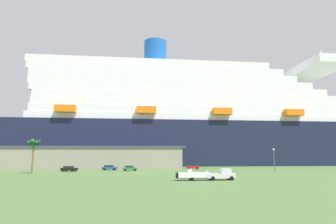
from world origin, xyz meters
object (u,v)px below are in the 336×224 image
at_px(small_boat_on_trailer, 196,175).
at_px(palm_tree, 34,145).
at_px(parked_car_blue_suv, 109,167).
at_px(parked_car_black_coupe, 69,169).
at_px(street_lamp, 274,156).
at_px(pickup_truck, 221,175).
at_px(parked_car_green_wagon, 130,168).
at_px(cruise_ship, 205,125).
at_px(parked_car_red_hatchback, 193,167).

bearing_deg(small_boat_on_trailer, palm_tree, 154.73).
xyz_separation_m(parked_car_blue_suv, parked_car_black_coupe, (-10.53, -6.80, 0.00)).
relative_size(street_lamp, parked_car_black_coupe, 1.37).
bearing_deg(pickup_truck, street_lamp, 51.01).
bearing_deg(palm_tree, parked_car_green_wagon, 28.06).
relative_size(cruise_ship, palm_tree, 24.79).
bearing_deg(small_boat_on_trailer, parked_car_green_wagon, 117.66).
relative_size(pickup_truck, street_lamp, 0.87).
bearing_deg(cruise_ship, pickup_truck, -96.26).
bearing_deg(parked_car_green_wagon, parked_car_red_hatchback, 25.97).
relative_size(parked_car_red_hatchback, parked_car_blue_suv, 0.92).
xyz_separation_m(small_boat_on_trailer, parked_car_green_wagon, (-16.61, 31.69, -0.13)).
bearing_deg(parked_car_black_coupe, cruise_ship, 45.38).
bearing_deg(small_boat_on_trailer, cruise_ship, 80.08).
relative_size(street_lamp, parked_car_red_hatchback, 1.50).
height_order(street_lamp, parked_car_red_hatchback, street_lamp).
distance_m(palm_tree, street_lamp, 66.26).
bearing_deg(street_lamp, parked_car_blue_suv, 168.54).
bearing_deg(parked_car_black_coupe, parked_car_green_wagon, 8.80).
bearing_deg(palm_tree, parked_car_black_coupe, 57.94).
relative_size(cruise_ship, parked_car_red_hatchback, 49.76).
height_order(small_boat_on_trailer, parked_car_black_coupe, small_boat_on_trailer).
distance_m(street_lamp, parked_car_red_hatchback, 27.22).
bearing_deg(cruise_ship, palm_tree, -132.77).
xyz_separation_m(cruise_ship, small_boat_on_trailer, (-13.50, -77.24, -18.03)).
height_order(small_boat_on_trailer, palm_tree, palm_tree).
relative_size(pickup_truck, parked_car_black_coupe, 1.19).
bearing_deg(parked_car_green_wagon, pickup_truck, -55.08).
xyz_separation_m(small_boat_on_trailer, parked_car_blue_suv, (-23.58, 35.78, -0.13)).
bearing_deg(parked_car_black_coupe, pickup_truck, -35.91).
bearing_deg(small_boat_on_trailer, parked_car_blue_suv, 123.39).
relative_size(small_boat_on_trailer, parked_car_red_hatchback, 1.79).
bearing_deg(parked_car_blue_suv, cruise_ship, 48.19).
xyz_separation_m(cruise_ship, parked_car_blue_suv, (-37.08, -41.46, -18.16)).
bearing_deg(parked_car_black_coupe, parked_car_blue_suv, 32.84).
bearing_deg(small_boat_on_trailer, parked_car_red_hatchback, 85.09).
bearing_deg(cruise_ship, parked_car_black_coupe, -134.62).
bearing_deg(parked_car_black_coupe, small_boat_on_trailer, -40.36).
relative_size(pickup_truck, palm_tree, 0.65).
relative_size(palm_tree, parked_car_blue_suv, 1.84).
height_order(small_boat_on_trailer, parked_car_red_hatchback, small_boat_on_trailer).
xyz_separation_m(cruise_ship, parked_car_black_coupe, (-47.61, -48.25, -18.16)).
relative_size(parked_car_red_hatchback, parked_car_green_wagon, 0.96).
height_order(cruise_ship, small_boat_on_trailer, cruise_ship).
distance_m(cruise_ship, parked_car_green_wagon, 57.54).
height_order(parked_car_green_wagon, parked_car_black_coupe, same).
relative_size(street_lamp, parked_car_blue_suv, 1.37).
bearing_deg(parked_car_blue_suv, parked_car_black_coupe, -147.16).
bearing_deg(small_boat_on_trailer, parked_car_black_coupe, 139.64).
xyz_separation_m(pickup_truck, parked_car_blue_suv, (-28.67, 35.18, -0.21)).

